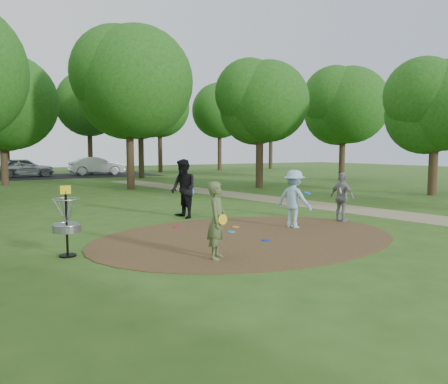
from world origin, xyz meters
TOP-DOWN VIEW (x-y plane):
  - ground at (0.00, 0.00)m, footprint 100.00×100.00m
  - dirt_clearing at (0.00, 0.00)m, footprint 8.40×8.40m
  - footpath at (6.50, 2.00)m, footprint 7.55×39.89m
  - parking_lot at (2.00, 30.00)m, footprint 14.00×8.00m
  - player_observer_with_disc at (-1.84, -1.56)m, footprint 0.69×0.71m
  - player_throwing_with_disc at (1.95, 0.45)m, footprint 1.16×1.25m
  - player_walking_with_disc at (-0.03, 3.79)m, footprint 0.81×1.01m
  - player_waiting_with_disc at (3.97, 0.48)m, footprint 0.43×0.95m
  - disc_ground_cyan at (-0.04, 0.74)m, footprint 0.22×0.22m
  - disc_ground_blue at (0.11, -0.67)m, footprint 0.22×0.22m
  - disc_ground_red at (-1.02, 2.22)m, footprint 0.22×0.22m
  - car_left at (-1.90, 30.40)m, footprint 4.69×1.93m
  - car_right at (4.20, 30.53)m, footprint 4.94×1.92m
  - disc_ground_orange at (0.48, 1.33)m, footprint 0.22×0.22m
  - disc_golf_basket at (-4.50, 0.30)m, footprint 0.63×0.63m
  - tree_ring at (2.19, 9.90)m, footprint 36.99×45.41m

SIDE VIEW (x-z plane):
  - ground at x=0.00m, z-range 0.00..0.00m
  - parking_lot at x=2.00m, z-range 0.00..0.01m
  - footpath at x=6.50m, z-range 0.00..0.01m
  - dirt_clearing at x=0.00m, z-range 0.00..0.02m
  - disc_ground_cyan at x=-0.04m, z-range 0.02..0.04m
  - disc_ground_blue at x=0.11m, z-range 0.02..0.04m
  - disc_ground_red at x=-1.02m, z-range 0.02..0.04m
  - disc_ground_orange at x=0.48m, z-range 0.02..0.04m
  - player_waiting_with_disc at x=3.97m, z-range 0.00..1.59m
  - car_left at x=-1.90m, z-range 0.00..1.59m
  - car_right at x=4.20m, z-range 0.00..1.60m
  - player_observer_with_disc at x=-1.84m, z-range 0.00..1.65m
  - player_throwing_with_disc at x=1.95m, z-range 0.00..1.71m
  - disc_golf_basket at x=-4.50m, z-range 0.10..1.64m
  - player_walking_with_disc at x=-0.03m, z-range 0.00..1.99m
  - tree_ring at x=2.19m, z-range 0.79..9.88m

